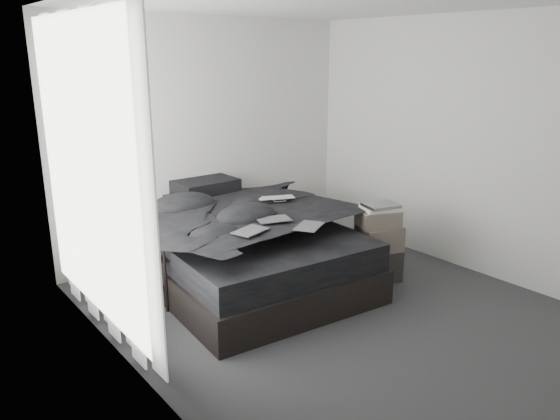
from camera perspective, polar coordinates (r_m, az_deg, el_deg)
floor at (r=4.98m, az=5.74°, el=-10.37°), size 3.60×4.20×0.01m
ceiling at (r=4.48m, az=6.73°, el=20.96°), size 3.60×4.20×0.01m
wall_back at (r=6.21m, az=-7.43°, el=7.53°), size 3.60×0.01×2.60m
wall_left at (r=3.58m, az=-15.11°, el=0.74°), size 0.01×4.20×2.60m
wall_right at (r=5.93m, az=18.94°, el=6.38°), size 0.01×4.20×2.60m
window_left at (r=4.40m, az=-19.55°, el=3.85°), size 0.02×2.00×2.30m
curtain_left at (r=4.43m, az=-18.85°, el=3.06°), size 0.06×2.12×2.48m
bed at (r=5.48m, az=-3.75°, el=-5.93°), size 1.96×2.48×0.32m
mattress at (r=5.38m, az=-3.80°, el=-3.12°), size 1.89×2.41×0.25m
duvet at (r=5.25m, az=-3.55°, el=-0.59°), size 1.89×2.14×0.27m
pillow_lower at (r=6.08m, az=-8.55°, el=1.02°), size 0.74×0.53×0.16m
pillow_upper at (r=6.05m, az=-7.84°, el=2.49°), size 0.67×0.47×0.15m
laptop at (r=5.52m, az=-0.26°, el=1.91°), size 0.44×0.37×0.03m
comic_a at (r=4.60m, az=-3.13°, el=-1.17°), size 0.34×0.27×0.01m
comic_b at (r=4.91m, az=-0.69°, el=0.05°), size 0.34×0.27×0.01m
comic_c at (r=4.72m, az=3.07°, el=-0.56°), size 0.35×0.32×0.01m
side_stand at (r=5.08m, az=-12.12°, el=-5.73°), size 0.51×0.51×0.71m
papers at (r=4.96m, az=-12.20°, el=-1.82°), size 0.34×0.32×0.01m
floor_books at (r=4.83m, az=-14.64°, el=-10.72°), size 0.16×0.22×0.15m
box_lower at (r=5.63m, az=10.05°, el=-5.57°), size 0.52×0.47×0.32m
box_mid at (r=5.53m, az=10.32°, el=-2.89°), size 0.48×0.42×0.24m
box_upper at (r=5.46m, az=10.21°, el=-0.84°), size 0.47×0.44×0.17m
art_book_white at (r=5.44m, az=10.35°, el=0.18°), size 0.40×0.36×0.03m
art_book_snake at (r=5.43m, az=10.50°, el=0.48°), size 0.37×0.33×0.03m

